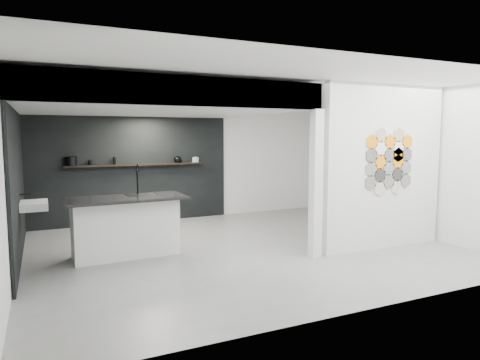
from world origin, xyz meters
name	(u,v)px	position (x,y,z in m)	size (l,w,h in m)	color
floor	(242,248)	(0.00, 0.00, -0.01)	(7.00, 6.00, 0.01)	slate
partition_panel	(384,167)	(2.23, -1.00, 1.40)	(2.45, 0.15, 2.80)	silver
bay_clad_back	(132,170)	(-1.30, 2.97, 1.18)	(4.40, 0.04, 2.35)	black
bay_clad_left	(17,184)	(-3.47, 1.00, 1.18)	(0.04, 4.00, 2.35)	black
bulkhead	(151,101)	(-1.30, 1.00, 2.55)	(4.40, 4.00, 0.40)	silver
corner_column	(316,184)	(0.82, -1.00, 1.18)	(0.16, 0.16, 2.35)	silver
fascia_beam	(184,91)	(-1.30, -0.92, 2.55)	(4.40, 0.16, 0.40)	silver
wall_basin	(34,205)	(-3.24, 0.80, 0.85)	(0.40, 0.60, 0.12)	silver
display_shelf	(137,165)	(-1.20, 2.87, 1.30)	(3.00, 0.15, 0.04)	black
kitchen_island	(126,226)	(-1.92, 0.31, 0.50)	(1.87, 0.88, 1.48)	silver
stockpot	(71,161)	(-2.55, 2.87, 1.41)	(0.23, 0.23, 0.19)	black
kettle	(178,159)	(-0.28, 2.87, 1.40)	(0.18, 0.18, 0.15)	black
glass_bowl	(196,160)	(0.15, 2.87, 1.38)	(0.16, 0.16, 0.11)	gray
glass_vase	(196,159)	(0.15, 2.87, 1.38)	(0.09, 0.09, 0.12)	gray
bottle_dark	(114,161)	(-1.68, 2.87, 1.40)	(0.06, 0.06, 0.16)	black
utensil_cup	(90,163)	(-2.18, 2.87, 1.37)	(0.08, 0.08, 0.10)	black
hex_tile_cluster	(390,161)	(2.26, -1.09, 1.50)	(1.04, 0.02, 1.16)	#66635E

